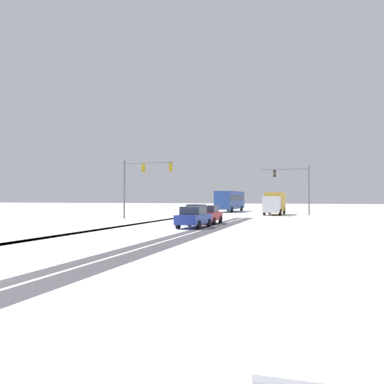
{
  "coord_description": "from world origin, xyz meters",
  "views": [
    {
      "loc": [
        9.88,
        -8.33,
        2.27
      ],
      "look_at": [
        0.0,
        24.5,
        2.8
      ],
      "focal_mm": 36.7,
      "sensor_mm": 36.0,
      "label": 1
    }
  ],
  "objects_px": {
    "traffic_signal_near_left": "(141,176)",
    "car_white_lead": "(196,212)",
    "traffic_signal_far_right": "(295,182)",
    "bus_oncoming": "(230,200)",
    "box_truck_delivery": "(275,203)",
    "car_red_second": "(208,215)",
    "car_blue_third": "(194,217)"
  },
  "relations": [
    {
      "from": "car_blue_third",
      "to": "bus_oncoming",
      "type": "distance_m",
      "value": 35.95
    },
    {
      "from": "bus_oncoming",
      "to": "car_white_lead",
      "type": "bearing_deg",
      "value": -86.66
    },
    {
      "from": "box_truck_delivery",
      "to": "car_blue_third",
      "type": "bearing_deg",
      "value": -98.76
    },
    {
      "from": "car_red_second",
      "to": "car_blue_third",
      "type": "height_order",
      "value": "same"
    },
    {
      "from": "traffic_signal_near_left",
      "to": "car_red_second",
      "type": "height_order",
      "value": "traffic_signal_near_left"
    },
    {
      "from": "traffic_signal_far_right",
      "to": "traffic_signal_near_left",
      "type": "bearing_deg",
      "value": -138.26
    },
    {
      "from": "traffic_signal_near_left",
      "to": "traffic_signal_far_right",
      "type": "relative_size",
      "value": 1.0
    },
    {
      "from": "bus_oncoming",
      "to": "box_truck_delivery",
      "type": "relative_size",
      "value": 1.48
    },
    {
      "from": "traffic_signal_near_left",
      "to": "car_white_lead",
      "type": "height_order",
      "value": "traffic_signal_near_left"
    },
    {
      "from": "traffic_signal_far_right",
      "to": "car_blue_third",
      "type": "distance_m",
      "value": 25.8
    },
    {
      "from": "traffic_signal_far_right",
      "to": "box_truck_delivery",
      "type": "xyz_separation_m",
      "value": [
        -2.72,
        0.7,
        -2.81
      ]
    },
    {
      "from": "traffic_signal_far_right",
      "to": "car_red_second",
      "type": "distance_m",
      "value": 21.3
    },
    {
      "from": "traffic_signal_near_left",
      "to": "car_blue_third",
      "type": "xyz_separation_m",
      "value": [
        9.15,
        -10.59,
        -3.82
      ]
    },
    {
      "from": "car_red_second",
      "to": "car_blue_third",
      "type": "xyz_separation_m",
      "value": [
        0.1,
        -4.79,
        0.0
      ]
    },
    {
      "from": "traffic_signal_far_right",
      "to": "bus_oncoming",
      "type": "distance_m",
      "value": 15.66
    },
    {
      "from": "traffic_signal_far_right",
      "to": "bus_oncoming",
      "type": "xyz_separation_m",
      "value": [
        -10.86,
        11.0,
        -2.46
      ]
    },
    {
      "from": "traffic_signal_near_left",
      "to": "box_truck_delivery",
      "type": "distance_m",
      "value": 19.95
    },
    {
      "from": "traffic_signal_near_left",
      "to": "box_truck_delivery",
      "type": "relative_size",
      "value": 0.87
    },
    {
      "from": "car_white_lead",
      "to": "car_blue_third",
      "type": "relative_size",
      "value": 0.99
    },
    {
      "from": "traffic_signal_near_left",
      "to": "bus_oncoming",
      "type": "height_order",
      "value": "traffic_signal_near_left"
    },
    {
      "from": "car_red_second",
      "to": "box_truck_delivery",
      "type": "distance_m",
      "value": 20.99
    },
    {
      "from": "car_white_lead",
      "to": "box_truck_delivery",
      "type": "relative_size",
      "value": 0.55
    },
    {
      "from": "traffic_signal_far_right",
      "to": "bus_oncoming",
      "type": "bearing_deg",
      "value": 134.62
    },
    {
      "from": "traffic_signal_far_right",
      "to": "car_red_second",
      "type": "height_order",
      "value": "traffic_signal_far_right"
    },
    {
      "from": "car_blue_third",
      "to": "bus_oncoming",
      "type": "bearing_deg",
      "value": 96.76
    },
    {
      "from": "traffic_signal_near_left",
      "to": "car_white_lead",
      "type": "xyz_separation_m",
      "value": [
        6.41,
        -0.33,
        -3.82
      ]
    },
    {
      "from": "traffic_signal_far_right",
      "to": "car_blue_third",
      "type": "bearing_deg",
      "value": -105.05
    },
    {
      "from": "car_red_second",
      "to": "box_truck_delivery",
      "type": "bearing_deg",
      "value": 78.98
    },
    {
      "from": "bus_oncoming",
      "to": "car_red_second",
      "type": "bearing_deg",
      "value": -82.38
    },
    {
      "from": "car_blue_third",
      "to": "box_truck_delivery",
      "type": "relative_size",
      "value": 0.56
    },
    {
      "from": "car_white_lead",
      "to": "car_red_second",
      "type": "xyz_separation_m",
      "value": [
        2.65,
        -5.47,
        0.0
      ]
    },
    {
      "from": "traffic_signal_near_left",
      "to": "box_truck_delivery",
      "type": "bearing_deg",
      "value": 48.53
    }
  ]
}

